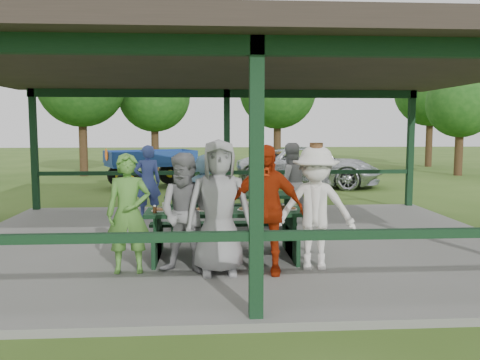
{
  "coord_description": "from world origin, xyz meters",
  "views": [
    {
      "loc": [
        -0.53,
        -9.14,
        2.17
      ],
      "look_at": [
        0.06,
        -0.3,
        1.24
      ],
      "focal_mm": 38.0,
      "sensor_mm": 36.0,
      "label": 1
    }
  ],
  "objects": [
    {
      "name": "contestant_grey_left",
      "position": [
        -0.81,
        -2.06,
        0.95
      ],
      "size": [
        0.97,
        0.84,
        1.71
      ],
      "primitive_type": "imported",
      "rotation": [
        0.0,
        0.0,
        -0.27
      ],
      "color": "gray",
      "rests_on": "concrete_slab"
    },
    {
      "name": "ground",
      "position": [
        0.0,
        0.0,
        0.0
      ],
      "size": [
        90.0,
        90.0,
        0.0
      ],
      "primitive_type": "plane",
      "color": "#38591B",
      "rests_on": "ground"
    },
    {
      "name": "tree_mid",
      "position": [
        2.91,
        15.27,
        3.88
      ],
      "size": [
        3.67,
        3.67,
        5.73
      ],
      "color": "#372616",
      "rests_on": "ground"
    },
    {
      "name": "tree_left",
      "position": [
        -2.98,
        15.52,
        3.6
      ],
      "size": [
        3.41,
        3.41,
        5.33
      ],
      "color": "#372616",
      "rests_on": "ground"
    },
    {
      "name": "tree_far_left",
      "position": [
        -5.93,
        13.67,
        4.05
      ],
      "size": [
        3.83,
        3.83,
        5.98
      ],
      "color": "#372616",
      "rests_on": "ground"
    },
    {
      "name": "contestant_red",
      "position": [
        0.29,
        -2.14,
        1.01
      ],
      "size": [
        1.11,
        0.57,
        1.82
      ],
      "primitive_type": "imported",
      "rotation": [
        0.0,
        0.0,
        -0.12
      ],
      "color": "#A6280A",
      "rests_on": "concrete_slab"
    },
    {
      "name": "spectator_blue",
      "position": [
        -1.85,
        2.31,
        0.93
      ],
      "size": [
        0.69,
        0.55,
        1.66
      ],
      "primitive_type": "imported",
      "rotation": [
        0.0,
        0.0,
        3.41
      ],
      "color": "#3B4C9A",
      "rests_on": "concrete_slab"
    },
    {
      "name": "tree_right",
      "position": [
        10.71,
        12.76,
        3.17
      ],
      "size": [
        3.01,
        3.01,
        4.7
      ],
      "color": "#372616",
      "rests_on": "ground"
    },
    {
      "name": "spectator_grey",
      "position": [
        1.26,
        1.57,
        0.96
      ],
      "size": [
        0.95,
        0.8,
        1.73
      ],
      "primitive_type": "imported",
      "rotation": [
        0.0,
        0.0,
        3.33
      ],
      "color": "#98989A",
      "rests_on": "concrete_slab"
    },
    {
      "name": "contestant_green",
      "position": [
        -1.63,
        -1.98,
        0.95
      ],
      "size": [
        0.64,
        0.44,
        1.7
      ],
      "primitive_type": "imported",
      "rotation": [
        0.0,
        0.0,
        0.06
      ],
      "color": "#4F8B33",
      "rests_on": "concrete_slab"
    },
    {
      "name": "tree_far_right",
      "position": [
        11.59,
        17.8,
        4.13
      ],
      "size": [
        3.91,
        3.91,
        6.1
      ],
      "color": "#372616",
      "rests_on": "ground"
    },
    {
      "name": "concrete_slab",
      "position": [
        0.0,
        0.0,
        0.05
      ],
      "size": [
        10.0,
        8.0,
        0.1
      ],
      "primitive_type": "cube",
      "color": "slate",
      "rests_on": "ground"
    },
    {
      "name": "spectator_lblue",
      "position": [
        -0.56,
        1.53,
        0.85
      ],
      "size": [
        1.45,
        0.9,
        1.5
      ],
      "primitive_type": "imported",
      "rotation": [
        0.0,
        0.0,
        2.78
      ],
      "color": "#8DBEDA",
      "rests_on": "concrete_slab"
    },
    {
      "name": "pickup_truck",
      "position": [
        3.24,
        9.13,
        0.72
      ],
      "size": [
        5.66,
        4.07,
        1.43
      ],
      "primitive_type": "imported",
      "rotation": [
        0.0,
        0.0,
        1.2
      ],
      "color": "silver",
      "rests_on": "ground"
    },
    {
      "name": "farm_trailer",
      "position": [
        -2.5,
        9.07,
        0.71
      ],
      "size": [
        4.06,
        2.7,
        1.43
      ],
      "rotation": [
        0.0,
        0.0,
        0.4
      ],
      "color": "navy",
      "rests_on": "ground"
    },
    {
      "name": "picnic_table_near",
      "position": [
        -0.24,
        -1.2,
        0.57
      ],
      "size": [
        2.48,
        1.39,
        0.75
      ],
      "color": "black",
      "rests_on": "concrete_slab"
    },
    {
      "name": "picnic_table_far",
      "position": [
        -0.03,
        0.8,
        0.58
      ],
      "size": [
        2.61,
        1.39,
        0.75
      ],
      "color": "black",
      "rests_on": "concrete_slab"
    },
    {
      "name": "contestant_white_fedora",
      "position": [
        1.04,
        -1.96,
        1.0
      ],
      "size": [
        1.25,
        0.86,
        1.84
      ],
      "rotation": [
        0.0,
        0.0,
        -0.18
      ],
      "color": "white",
      "rests_on": "concrete_slab"
    },
    {
      "name": "contestant_grey_mid",
      "position": [
        -0.36,
        -2.12,
        1.05
      ],
      "size": [
        0.95,
        0.65,
        1.9
      ],
      "primitive_type": "imported",
      "rotation": [
        0.0,
        0.0,
        0.05
      ],
      "color": "gray",
      "rests_on": "concrete_slab"
    },
    {
      "name": "pavilion_structure",
      "position": [
        0.0,
        0.0,
        3.17
      ],
      "size": [
        10.6,
        8.6,
        3.24
      ],
      "color": "black",
      "rests_on": "concrete_slab"
    },
    {
      "name": "table_setting",
      "position": [
        -0.31,
        -1.18,
        0.88
      ],
      "size": [
        2.31,
        0.45,
        0.1
      ],
      "color": "white",
      "rests_on": "picnic_table_near"
    }
  ]
}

